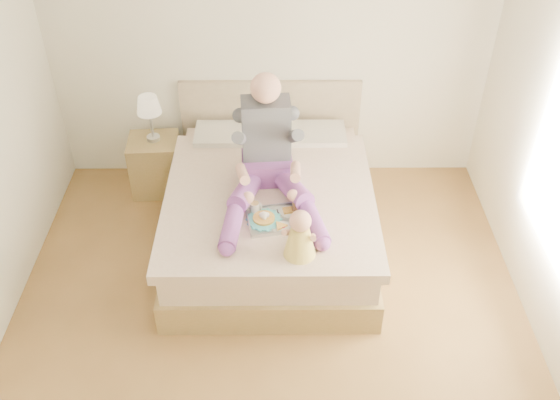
{
  "coord_description": "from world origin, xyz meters",
  "views": [
    {
      "loc": [
        0.06,
        -3.08,
        3.73
      ],
      "look_at": [
        0.08,
        0.69,
        0.71
      ],
      "focal_mm": 40.0,
      "sensor_mm": 36.0,
      "label": 1
    }
  ],
  "objects_px": {
    "bed": "(270,207)",
    "adult": "(268,159)",
    "tray": "(275,217)",
    "baby": "(300,237)",
    "nightstand": "(156,165)"
  },
  "relations": [
    {
      "from": "bed",
      "to": "adult",
      "type": "distance_m",
      "value": 0.59
    },
    {
      "from": "tray",
      "to": "baby",
      "type": "xyz_separation_m",
      "value": [
        0.18,
        -0.37,
        0.13
      ]
    },
    {
      "from": "baby",
      "to": "bed",
      "type": "bearing_deg",
      "value": 121.37
    },
    {
      "from": "tray",
      "to": "baby",
      "type": "distance_m",
      "value": 0.43
    },
    {
      "from": "tray",
      "to": "nightstand",
      "type": "bearing_deg",
      "value": 123.1
    },
    {
      "from": "bed",
      "to": "nightstand",
      "type": "bearing_deg",
      "value": 147.94
    },
    {
      "from": "adult",
      "to": "tray",
      "type": "relative_size",
      "value": 2.45
    },
    {
      "from": "nightstand",
      "to": "baby",
      "type": "relative_size",
      "value": 1.43
    },
    {
      "from": "nightstand",
      "to": "baby",
      "type": "bearing_deg",
      "value": -53.16
    },
    {
      "from": "adult",
      "to": "baby",
      "type": "bearing_deg",
      "value": -77.24
    },
    {
      "from": "bed",
      "to": "baby",
      "type": "relative_size",
      "value": 5.59
    },
    {
      "from": "bed",
      "to": "tray",
      "type": "height_order",
      "value": "bed"
    },
    {
      "from": "bed",
      "to": "nightstand",
      "type": "height_order",
      "value": "bed"
    },
    {
      "from": "adult",
      "to": "baby",
      "type": "distance_m",
      "value": 0.82
    },
    {
      "from": "bed",
      "to": "adult",
      "type": "bearing_deg",
      "value": -95.66
    }
  ]
}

